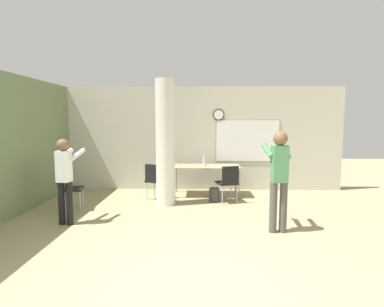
# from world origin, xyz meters

# --- Properties ---
(ground_plane) EXTENTS (24.00, 24.00, 0.00)m
(ground_plane) POSITION_xyz_m (0.00, 0.00, 0.00)
(ground_plane) COLOR tan
(wall_left_accent) EXTENTS (0.12, 7.00, 2.80)m
(wall_left_accent) POSITION_xyz_m (-3.50, 2.50, 1.40)
(wall_left_accent) COLOR #6B7F56
(wall_left_accent) RESTS_ON ground_plane
(wall_back) EXTENTS (8.00, 0.15, 2.80)m
(wall_back) POSITION_xyz_m (0.03, 5.06, 1.40)
(wall_back) COLOR beige
(wall_back) RESTS_ON ground_plane
(support_pillar) EXTENTS (0.43, 0.43, 2.80)m
(support_pillar) POSITION_xyz_m (-0.60, 3.50, 1.40)
(support_pillar) COLOR silver
(support_pillar) RESTS_ON ground_plane
(folding_table) EXTENTS (1.70, 0.79, 0.75)m
(folding_table) POSITION_xyz_m (0.33, 4.37, 0.71)
(folding_table) COLOR tan
(folding_table) RESTS_ON ground_plane
(bottle_on_table) EXTENTS (0.08, 0.08, 0.28)m
(bottle_on_table) POSITION_xyz_m (0.28, 4.51, 0.86)
(bottle_on_table) COLOR silver
(bottle_on_table) RESTS_ON folding_table
(waste_bin) EXTENTS (0.24, 0.24, 0.32)m
(waste_bin) POSITION_xyz_m (0.51, 3.76, 0.16)
(waste_bin) COLOR #38383D
(waste_bin) RESTS_ON ground_plane
(chair_table_right) EXTENTS (0.55, 0.55, 0.87)m
(chair_table_right) POSITION_xyz_m (0.82, 3.68, 0.51)
(chair_table_right) COLOR black
(chair_table_right) RESTS_ON ground_plane
(chair_by_left_wall) EXTENTS (0.53, 0.53, 0.87)m
(chair_by_left_wall) POSITION_xyz_m (-2.61, 3.01, 0.51)
(chair_by_left_wall) COLOR black
(chair_by_left_wall) RESTS_ON ground_plane
(chair_table_left) EXTENTS (0.57, 0.57, 0.87)m
(chair_table_left) POSITION_xyz_m (-0.90, 3.90, 0.51)
(chair_table_left) COLOR black
(chair_table_left) RESTS_ON ground_plane
(person_playing_side) EXTENTS (0.40, 0.66, 1.71)m
(person_playing_side) POSITION_xyz_m (1.49, 1.86, 1.01)
(person_playing_side) COLOR #514C47
(person_playing_side) RESTS_ON ground_plane
(person_watching_back) EXTENTS (0.41, 0.60, 1.56)m
(person_watching_back) POSITION_xyz_m (-2.27, 2.14, 0.92)
(person_watching_back) COLOR black
(person_watching_back) RESTS_ON ground_plane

